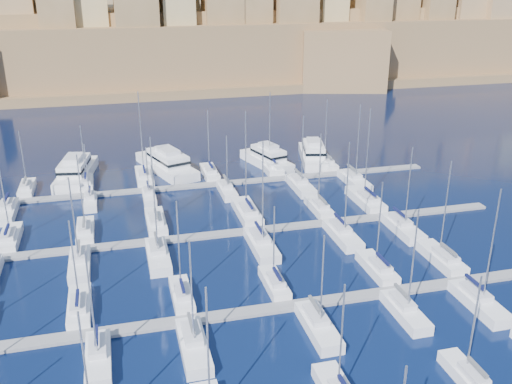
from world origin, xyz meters
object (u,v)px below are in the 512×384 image
object	(u,v)px
sailboat_4	(468,377)
motor_yacht_b	(167,163)
motor_yacht_c	(267,158)
motor_yacht_a	(76,171)
motor_yacht_d	(313,154)

from	to	relation	value
sailboat_4	motor_yacht_b	world-z (taller)	sailboat_4
motor_yacht_b	sailboat_4	bearing A→B (deg)	-73.02
sailboat_4	motor_yacht_c	distance (m)	69.90
motor_yacht_a	motor_yacht_c	world-z (taller)	same
sailboat_4	motor_yacht_c	xyz separation A→B (m)	(-1.35, 69.88, 1.01)
motor_yacht_b	motor_yacht_d	world-z (taller)	same
motor_yacht_a	motor_yacht_d	distance (m)	48.68
motor_yacht_c	motor_yacht_d	size ratio (longest dim) A/B	0.93
sailboat_4	motor_yacht_a	size ratio (longest dim) A/B	0.66
motor_yacht_d	motor_yacht_c	bearing A→B (deg)	-176.92
motor_yacht_a	motor_yacht_b	bearing A→B (deg)	1.62
sailboat_4	motor_yacht_d	bearing A→B (deg)	82.77
motor_yacht_c	motor_yacht_d	distance (m)	10.30
motor_yacht_b	motor_yacht_c	world-z (taller)	same
motor_yacht_c	motor_yacht_d	xyz separation A→B (m)	(10.28, 0.55, 0.00)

